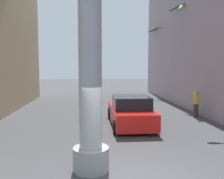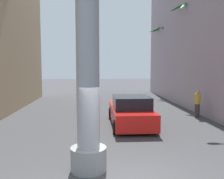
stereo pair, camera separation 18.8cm
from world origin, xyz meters
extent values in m
plane|color=#424244|center=(0.00, 10.00, 0.00)|extent=(87.26, 87.26, 0.00)
cylinder|color=#9E9EA3|center=(-0.99, 0.99, 4.53)|extent=(0.67, 0.67, 9.07)
cylinder|color=gray|center=(-0.99, 0.99, 0.35)|extent=(1.07, 1.07, 0.70)
cylinder|color=#59595E|center=(6.45, 7.78, 3.79)|extent=(0.16, 0.16, 7.58)
cylinder|color=black|center=(0.13, 8.35, 0.32)|extent=(0.22, 0.64, 0.64)
cylinder|color=black|center=(1.99, 8.35, 0.32)|extent=(0.22, 0.64, 0.64)
cylinder|color=black|center=(0.14, 4.95, 0.32)|extent=(0.22, 0.64, 0.64)
cylinder|color=black|center=(1.99, 4.95, 0.32)|extent=(0.22, 0.64, 0.64)
cube|color=red|center=(1.06, 6.65, 0.56)|extent=(1.96, 4.86, 0.80)
cube|color=black|center=(1.06, 6.29, 1.26)|extent=(1.80, 2.04, 0.60)
cylinder|color=brown|center=(-6.39, 9.46, 3.92)|extent=(0.41, 0.43, 7.84)
cylinder|color=brown|center=(6.19, 19.29, 3.54)|extent=(0.41, 0.75, 7.10)
ellipsoid|color=#31672D|center=(7.19, 19.42, 6.91)|extent=(1.62, 0.59, 0.67)
ellipsoid|color=#24682D|center=(6.80, 20.01, 6.82)|extent=(1.06, 1.45, 0.95)
ellipsoid|color=#29652D|center=(5.88, 19.96, 6.95)|extent=(1.26, 1.50, 0.55)
ellipsoid|color=#29632D|center=(5.57, 19.46, 6.88)|extent=(1.60, 0.64, 0.76)
ellipsoid|color=#245C2D|center=(6.01, 18.57, 6.94)|extent=(1.05, 1.60, 0.58)
ellipsoid|color=#2B652D|center=(6.75, 18.57, 6.90)|extent=(1.03, 1.56, 0.72)
cylinder|color=brown|center=(6.32, 12.80, 3.93)|extent=(0.89, 0.62, 7.87)
ellipsoid|color=#24792D|center=(7.32, 12.49, 7.63)|extent=(1.65, 0.44, 0.84)
ellipsoid|color=#29602D|center=(6.66, 13.38, 7.67)|extent=(0.77, 1.71, 0.73)
ellipsoid|color=#25772D|center=(5.84, 13.16, 7.70)|extent=(1.44, 1.48, 0.63)
ellipsoid|color=#24742D|center=(5.80, 11.95, 7.57)|extent=(1.39, 1.31, 1.01)
ellipsoid|color=#20622D|center=(6.60, 11.68, 7.60)|extent=(0.63, 1.64, 0.92)
cylinder|color=#3F3833|center=(5.43, 8.22, 0.42)|extent=(0.14, 0.14, 0.83)
cylinder|color=#3F3833|center=(5.23, 8.17, 0.42)|extent=(0.14, 0.14, 0.83)
cylinder|color=gold|center=(5.33, 8.19, 1.14)|extent=(0.42, 0.42, 0.62)
sphere|color=tan|center=(5.33, 8.19, 1.56)|extent=(0.22, 0.22, 0.22)
camera|label=1|loc=(-0.97, -6.20, 3.10)|focal=40.00mm
camera|label=2|loc=(-0.78, -6.22, 3.10)|focal=40.00mm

